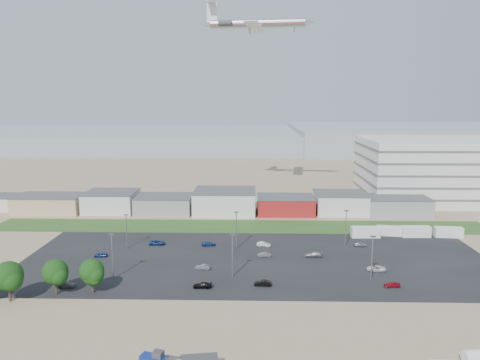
{
  "coord_description": "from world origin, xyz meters",
  "views": [
    {
      "loc": [
        3.63,
        -95.16,
        40.8
      ],
      "look_at": [
        0.74,
        22.0,
        20.48
      ],
      "focal_mm": 35.0,
      "sensor_mm": 36.0,
      "label": 1
    }
  ],
  "objects_px": {
    "airliner": "(257,24)",
    "parked_car_9": "(157,243)",
    "telehandler": "(154,359)",
    "parked_car_5": "(101,255)",
    "parked_car_6": "(209,244)",
    "parked_car_11": "(264,244)",
    "parked_car_12": "(313,254)",
    "parked_car_3": "(202,285)",
    "parked_car_10": "(66,285)",
    "parked_car_13": "(263,283)",
    "parked_car_8": "(361,244)",
    "parked_car_4": "(203,267)",
    "parked_car_0": "(376,268)",
    "box_trailer_a": "(365,232)",
    "parked_car_7": "(264,254)",
    "parked_car_2": "(392,285)"
  },
  "relations": [
    {
      "from": "parked_car_8",
      "to": "parked_car_5",
      "type": "bearing_deg",
      "value": 103.49
    },
    {
      "from": "parked_car_3",
      "to": "parked_car_10",
      "type": "height_order",
      "value": "parked_car_10"
    },
    {
      "from": "parked_car_3",
      "to": "parked_car_8",
      "type": "bearing_deg",
      "value": 126.73
    },
    {
      "from": "parked_car_0",
      "to": "parked_car_12",
      "type": "bearing_deg",
      "value": -118.68
    },
    {
      "from": "parked_car_11",
      "to": "parked_car_12",
      "type": "bearing_deg",
      "value": -117.12
    },
    {
      "from": "parked_car_13",
      "to": "box_trailer_a",
      "type": "bearing_deg",
      "value": 143.72
    },
    {
      "from": "parked_car_5",
      "to": "parked_car_13",
      "type": "relative_size",
      "value": 0.89
    },
    {
      "from": "parked_car_11",
      "to": "parked_car_12",
      "type": "distance_m",
      "value": 15.4
    },
    {
      "from": "telehandler",
      "to": "parked_car_6",
      "type": "relative_size",
      "value": 1.75
    },
    {
      "from": "parked_car_7",
      "to": "parked_car_10",
      "type": "distance_m",
      "value": 49.03
    },
    {
      "from": "parked_car_0",
      "to": "parked_car_7",
      "type": "height_order",
      "value": "parked_car_0"
    },
    {
      "from": "parked_car_6",
      "to": "parked_car_9",
      "type": "distance_m",
      "value": 14.72
    },
    {
      "from": "parked_car_13",
      "to": "parked_car_12",
      "type": "bearing_deg",
      "value": 148.79
    },
    {
      "from": "parked_car_0",
      "to": "parked_car_8",
      "type": "distance_m",
      "value": 18.95
    },
    {
      "from": "telehandler",
      "to": "parked_car_8",
      "type": "height_order",
      "value": "telehandler"
    },
    {
      "from": "parked_car_6",
      "to": "parked_car_13",
      "type": "height_order",
      "value": "parked_car_13"
    },
    {
      "from": "airliner",
      "to": "parked_car_10",
      "type": "relative_size",
      "value": 10.63
    },
    {
      "from": "parked_car_5",
      "to": "parked_car_7",
      "type": "relative_size",
      "value": 0.97
    },
    {
      "from": "parked_car_3",
      "to": "parked_car_9",
      "type": "distance_m",
      "value": 34.33
    },
    {
      "from": "parked_car_4",
      "to": "parked_car_5",
      "type": "bearing_deg",
      "value": -101.26
    },
    {
      "from": "parked_car_4",
      "to": "parked_car_12",
      "type": "height_order",
      "value": "parked_car_12"
    },
    {
      "from": "airliner",
      "to": "parked_car_8",
      "type": "distance_m",
      "value": 98.84
    },
    {
      "from": "box_trailer_a",
      "to": "parked_car_2",
      "type": "relative_size",
      "value": 2.4
    },
    {
      "from": "parked_car_3",
      "to": "parked_car_9",
      "type": "xyz_separation_m",
      "value": [
        -16.07,
        30.34,
        0.03
      ]
    },
    {
      "from": "parked_car_11",
      "to": "parked_car_13",
      "type": "xyz_separation_m",
      "value": [
        -0.93,
        -28.3,
        0.0
      ]
    },
    {
      "from": "airliner",
      "to": "parked_car_4",
      "type": "xyz_separation_m",
      "value": [
        -13.84,
        -83.16,
        -69.41
      ]
    },
    {
      "from": "parked_car_10",
      "to": "parked_car_5",
      "type": "bearing_deg",
      "value": -6.05
    },
    {
      "from": "parked_car_0",
      "to": "parked_car_11",
      "type": "bearing_deg",
      "value": -118.14
    },
    {
      "from": "airliner",
      "to": "parked_car_9",
      "type": "height_order",
      "value": "airliner"
    },
    {
      "from": "parked_car_7",
      "to": "parked_car_8",
      "type": "height_order",
      "value": "parked_car_8"
    },
    {
      "from": "parked_car_0",
      "to": "parked_car_13",
      "type": "height_order",
      "value": "parked_car_13"
    },
    {
      "from": "telehandler",
      "to": "box_trailer_a",
      "type": "height_order",
      "value": "box_trailer_a"
    },
    {
      "from": "airliner",
      "to": "parked_car_11",
      "type": "bearing_deg",
      "value": -82.02
    },
    {
      "from": "parked_car_9",
      "to": "parked_car_11",
      "type": "bearing_deg",
      "value": -89.66
    },
    {
      "from": "parked_car_0",
      "to": "parked_car_8",
      "type": "bearing_deg",
      "value": -175.14
    },
    {
      "from": "box_trailer_a",
      "to": "parked_car_12",
      "type": "distance_m",
      "value": 25.52
    },
    {
      "from": "parked_car_5",
      "to": "parked_car_6",
      "type": "bearing_deg",
      "value": 110.8
    },
    {
      "from": "telehandler",
      "to": "airliner",
      "type": "bearing_deg",
      "value": 100.52
    },
    {
      "from": "airliner",
      "to": "parked_car_5",
      "type": "relative_size",
      "value": 13.3
    },
    {
      "from": "parked_car_4",
      "to": "parked_car_13",
      "type": "height_order",
      "value": "parked_car_13"
    },
    {
      "from": "parked_car_6",
      "to": "parked_car_9",
      "type": "height_order",
      "value": "parked_car_9"
    },
    {
      "from": "telehandler",
      "to": "parked_car_10",
      "type": "height_order",
      "value": "telehandler"
    },
    {
      "from": "box_trailer_a",
      "to": "parked_car_11",
      "type": "relative_size",
      "value": 2.22
    },
    {
      "from": "telehandler",
      "to": "parked_car_9",
      "type": "bearing_deg",
      "value": 119.15
    },
    {
      "from": "parked_car_3",
      "to": "parked_car_4",
      "type": "xyz_separation_m",
      "value": [
        -1.1,
        11.29,
        -0.01
      ]
    },
    {
      "from": "parked_car_9",
      "to": "parked_car_12",
      "type": "height_order",
      "value": "parked_car_12"
    },
    {
      "from": "parked_car_7",
      "to": "parked_car_9",
      "type": "bearing_deg",
      "value": -109.97
    },
    {
      "from": "parked_car_5",
      "to": "parked_car_9",
      "type": "distance_m",
      "value": 16.61
    },
    {
      "from": "telehandler",
      "to": "airliner",
      "type": "height_order",
      "value": "airliner"
    },
    {
      "from": "telehandler",
      "to": "parked_car_5",
      "type": "distance_m",
      "value": 56.27
    }
  ]
}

